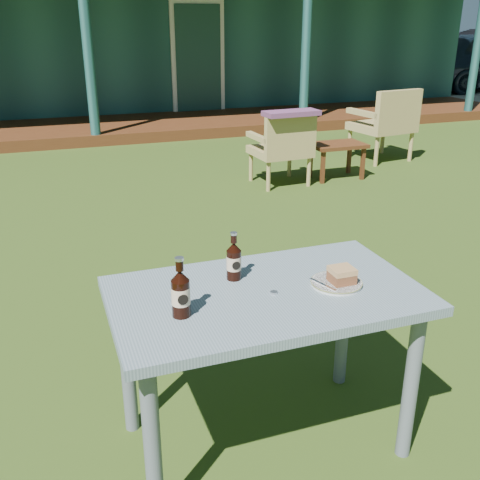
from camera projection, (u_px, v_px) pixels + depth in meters
name	position (u px, v px, depth m)	size (l,w,h in m)	color
ground	(176.00, 285.00, 3.83)	(80.00, 80.00, 0.00)	#334916
pavilion	(64.00, 23.00, 11.46)	(15.80, 8.30, 3.45)	#1B4746
cafe_table	(266.00, 314.00, 2.20)	(1.20, 0.70, 0.72)	slate
plate	(336.00, 283.00, 2.21)	(0.20, 0.20, 0.01)	silver
cake_slice	(342.00, 275.00, 2.20)	(0.09, 0.09, 0.06)	brown
fork	(323.00, 285.00, 2.18)	(0.01, 0.14, 0.00)	silver
cola_bottle_near	(234.00, 261.00, 2.24)	(0.06, 0.06, 0.20)	black
cola_bottle_far	(181.00, 293.00, 1.95)	(0.07, 0.07, 0.22)	black
bottle_cap	(274.00, 292.00, 2.15)	(0.03, 0.03, 0.01)	silver
armchair_left	(283.00, 146.00, 5.98)	(0.60, 0.57, 0.78)	#A28E51
armchair_right	(387.00, 121.00, 7.00)	(0.75, 0.72, 0.90)	#A28E51
floral_throw	(291.00, 113.00, 5.71)	(0.58, 0.24, 0.05)	#66375D
side_table	(337.00, 148.00, 6.28)	(0.60, 0.40, 0.40)	#4A2612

